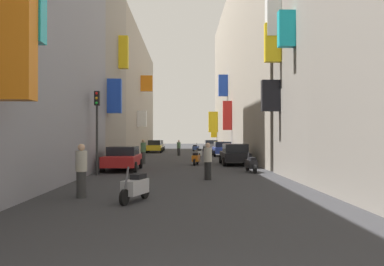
% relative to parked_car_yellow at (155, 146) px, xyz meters
% --- Properties ---
extents(ground_plane, '(140.00, 140.00, 0.00)m').
position_rel_parked_car_yellow_xyz_m(ground_plane, '(3.63, -15.43, -0.79)').
color(ground_plane, '#2D2D30').
extents(building_left_mid_a, '(6.91, 8.79, 20.84)m').
position_rel_parked_car_yellow_xyz_m(building_left_mid_a, '(-4.37, -19.08, 9.62)').
color(building_left_mid_a, gray).
rests_on(building_left_mid_a, ground).
extents(building_left_mid_b, '(7.37, 29.25, 13.76)m').
position_rel_parked_car_yellow_xyz_m(building_left_mid_b, '(-4.37, -0.06, 6.09)').
color(building_left_mid_b, '#9E9384').
rests_on(building_left_mid_b, ground).
extents(building_right_mid_c, '(7.38, 40.31, 18.20)m').
position_rel_parked_car_yellow_xyz_m(building_right_mid_c, '(11.62, -5.57, 8.30)').
color(building_right_mid_c, '#9E9384').
rests_on(building_right_mid_c, ground).
extents(parked_car_yellow, '(1.88, 4.20, 1.52)m').
position_rel_parked_car_yellow_xyz_m(parked_car_yellow, '(0.00, 0.00, 0.00)').
color(parked_car_yellow, gold).
rests_on(parked_car_yellow, ground).
extents(parked_car_white, '(1.94, 3.95, 1.46)m').
position_rel_parked_car_yellow_xyz_m(parked_car_white, '(-0.07, 5.48, -0.02)').
color(parked_car_white, white).
rests_on(parked_car_white, ground).
extents(parked_car_black, '(1.96, 4.05, 1.49)m').
position_rel_parked_car_yellow_xyz_m(parked_car_black, '(7.22, -20.70, -0.01)').
color(parked_car_black, black).
rests_on(parked_car_black, ground).
extents(parked_car_blue, '(1.94, 4.21, 1.46)m').
position_rel_parked_car_yellow_xyz_m(parked_car_blue, '(7.50, -8.67, -0.02)').
color(parked_car_blue, navy).
rests_on(parked_car_blue, ground).
extents(parked_car_grey, '(2.03, 4.31, 1.46)m').
position_rel_parked_car_yellow_xyz_m(parked_car_grey, '(7.43, 6.79, -0.02)').
color(parked_car_grey, slate).
rests_on(parked_car_grey, ground).
extents(parked_car_red, '(2.02, 4.25, 1.42)m').
position_rel_parked_car_yellow_xyz_m(parked_car_red, '(-0.04, -24.92, -0.04)').
color(parked_car_red, '#B21E1E').
rests_on(parked_car_red, ground).
extents(scooter_white, '(0.46, 1.83, 1.13)m').
position_rel_parked_car_yellow_xyz_m(scooter_white, '(5.00, -12.27, -0.33)').
color(scooter_white, silver).
rests_on(scooter_white, ground).
extents(scooter_silver, '(0.80, 1.79, 1.13)m').
position_rel_parked_car_yellow_xyz_m(scooter_silver, '(2.10, -36.10, -0.33)').
color(scooter_silver, '#ADADB2').
rests_on(scooter_silver, ground).
extents(scooter_orange, '(0.64, 1.80, 1.13)m').
position_rel_parked_car_yellow_xyz_m(scooter_orange, '(4.45, -20.70, -0.33)').
color(scooter_orange, orange).
rests_on(scooter_orange, ground).
extents(scooter_black, '(0.57, 1.99, 1.13)m').
position_rel_parked_car_yellow_xyz_m(scooter_black, '(7.40, -26.34, -0.33)').
color(scooter_black, black).
rests_on(scooter_black, ground).
extents(scooter_blue, '(0.79, 1.91, 1.13)m').
position_rel_parked_car_yellow_xyz_m(scooter_blue, '(5.11, 2.94, -0.33)').
color(scooter_blue, '#2D4CAD').
rests_on(scooter_blue, ground).
extents(pedestrian_crossing, '(0.39, 0.39, 1.55)m').
position_rel_parked_car_yellow_xyz_m(pedestrian_crossing, '(7.92, -4.70, -0.02)').
color(pedestrian_crossing, black).
rests_on(pedestrian_crossing, ground).
extents(pedestrian_near_left, '(0.47, 0.47, 1.80)m').
position_rel_parked_car_yellow_xyz_m(pedestrian_near_left, '(0.62, -19.61, 0.11)').
color(pedestrian_near_left, '#343434').
rests_on(pedestrian_near_left, ground).
extents(pedestrian_near_right, '(0.44, 0.44, 1.73)m').
position_rel_parked_car_yellow_xyz_m(pedestrian_near_right, '(4.72, -30.11, 0.08)').
color(pedestrian_near_right, black).
rests_on(pedestrian_near_right, ground).
extents(pedestrian_mid_street, '(0.51, 0.51, 1.61)m').
position_rel_parked_car_yellow_xyz_m(pedestrian_mid_street, '(3.07, -7.75, 0.01)').
color(pedestrian_mid_street, '#242424').
rests_on(pedestrian_mid_street, ground).
extents(pedestrian_far_away, '(0.43, 0.43, 1.79)m').
position_rel_parked_car_yellow_xyz_m(pedestrian_far_away, '(0.20, -35.26, 0.11)').
color(pedestrian_far_away, '#333333').
rests_on(pedestrian_far_away, ground).
extents(traffic_light_near_corner, '(0.26, 0.34, 4.39)m').
position_rel_parked_car_yellow_xyz_m(traffic_light_near_corner, '(-0.93, -27.87, 2.19)').
color(traffic_light_near_corner, '#2D2D2D').
rests_on(traffic_light_near_corner, ground).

